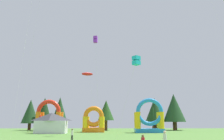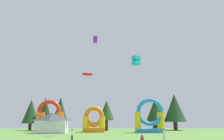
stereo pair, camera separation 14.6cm
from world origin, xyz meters
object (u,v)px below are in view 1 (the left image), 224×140
Objects in this scene: kite_cyan_box at (136,61)px; kite_red_parafoil at (87,74)px; person_far_side at (165,139)px; person_left_edge at (72,134)px; inflatable_blue_arch at (94,123)px; kite_purple_box at (95,40)px; inflatable_red_slide at (49,119)px; inflatable_orange_dome at (149,120)px; festival_tent at (51,123)px.

kite_red_parafoil reaches higher than kite_cyan_box.
person_far_side is 15.13m from person_left_edge.
kite_red_parafoil is 15.82m from inflatable_blue_arch.
inflatable_blue_arch is at bearing 93.43° from kite_purple_box.
kite_purple_box reaches higher than kite_red_parafoil.
inflatable_blue_arch is at bearing 86.91° from kite_red_parafoil.
inflatable_red_slide reaches higher than person_left_edge.
person_left_edge is at bearing -70.69° from inflatable_red_slide.
kite_purple_box is 1.94× the size of inflatable_orange_dome.
kite_purple_box is at bearing -86.57° from inflatable_blue_arch.
inflatable_red_slide is (-18.10, 33.34, -6.89)m from kite_cyan_box.
person_far_side is at bearing 142.84° from person_left_edge.
inflatable_orange_dome is 21.92m from festival_tent.
kite_purple_box is at bearing -117.05° from inflatable_orange_dome.
kite_cyan_box is at bearing -102.17° from inflatable_orange_dome.
inflatable_red_slide is at bearing 118.50° from kite_cyan_box.
inflatable_orange_dome is 24.72m from inflatable_red_slide.
kite_red_parafoil is 6.52× the size of person_far_side.
inflatable_blue_arch is at bearing -81.42° from person_left_edge.
person_left_edge is 0.21× the size of inflatable_red_slide.
kite_cyan_box is at bearing -58.03° from festival_tent.
inflatable_red_slide is at bearing 167.73° from inflatable_orange_dome.
person_far_side reaches higher than person_left_edge.
kite_red_parafoil is 12.89m from kite_purple_box.
person_left_edge is (-9.94, 11.41, -0.12)m from person_far_side.
inflatable_orange_dome is (4.36, 34.28, 1.81)m from person_far_side.
kite_red_parafoil is at bearing -55.04° from inflatable_red_slide.
kite_red_parafoil is at bearing 100.00° from kite_purple_box.
festival_tent is (-21.69, -3.04, -0.74)m from inflatable_orange_dome.
inflatable_red_slide is at bearing -52.50° from person_far_side.
festival_tent is (-17.33, 31.24, 1.07)m from person_far_side.
inflatable_blue_arch is (-1.50, 25.02, -12.34)m from kite_purple_box.
person_left_edge is 0.25× the size of festival_tent.
kite_purple_box is 1.92× the size of inflatable_red_slide.
kite_red_parafoil reaches higher than festival_tent.
kite_cyan_box is 1.34× the size of inflatable_red_slide.
inflatable_red_slide is at bearing 114.90° from kite_purple_box.
kite_red_parafoil is at bearing -40.17° from festival_tent.
kite_purple_box reaches higher than person_far_side.
kite_red_parafoil reaches higher than person_left_edge.
inflatable_red_slide is (-19.80, 39.53, 1.89)m from person_far_side.
festival_tent is (-10.31, 19.24, -12.31)m from kite_purple_box.
kite_cyan_box is 19.75m from kite_red_parafoil.
festival_tent is at bearing -172.02° from inflatable_orange_dome.
inflatable_red_slide is 8.69m from festival_tent.
person_left_edge is at bearing -122.02° from inflatable_orange_dome.
kite_purple_box is 32.46m from inflatable_red_slide.
inflatable_orange_dome is at bearing -12.27° from inflatable_red_slide.
inflatable_blue_arch is (1.42, 25.60, 1.16)m from person_left_edge.
inflatable_orange_dome is at bearing -110.26° from person_left_edge.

